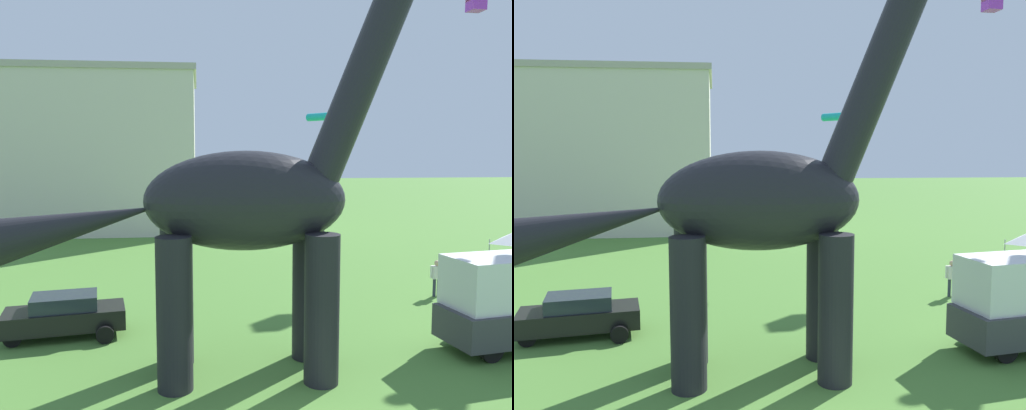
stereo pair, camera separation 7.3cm
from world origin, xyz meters
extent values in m
cylinder|color=black|center=(1.17, 6.08, 2.19)|extent=(1.01, 1.01, 4.37)
cylinder|color=black|center=(1.17, 4.14, 2.19)|extent=(1.01, 1.01, 4.37)
cylinder|color=black|center=(-3.02, 6.08, 2.19)|extent=(1.01, 1.01, 4.37)
cylinder|color=black|center=(-3.02, 4.14, 2.19)|extent=(1.01, 1.01, 4.37)
ellipsoid|color=black|center=(-0.93, 5.11, 5.26)|extent=(5.98, 2.58, 2.95)
cylinder|color=black|center=(2.95, 5.11, 9.98)|extent=(4.30, 1.10, 8.52)
cone|color=black|center=(-5.95, 5.11, 4.58)|extent=(5.26, 1.47, 2.49)
cube|color=black|center=(-7.18, 8.98, 0.67)|extent=(4.45, 2.50, 0.72)
cube|color=#232B35|center=(-7.18, 8.98, 1.29)|extent=(2.51, 1.95, 0.52)
cylinder|color=black|center=(-5.63, 9.87, 0.31)|extent=(0.65, 0.33, 0.62)
cylinder|color=black|center=(-5.63, 8.09, 0.31)|extent=(0.65, 0.33, 0.62)
cylinder|color=black|center=(-8.74, 9.87, 0.31)|extent=(0.65, 0.33, 0.62)
cylinder|color=black|center=(-8.74, 8.09, 0.31)|extent=(0.65, 0.33, 0.62)
cube|color=silver|center=(7.81, 6.09, 2.35)|extent=(3.87, 2.58, 1.70)
cylinder|color=black|center=(6.92, 7.14, 0.40)|extent=(0.83, 0.39, 0.80)
cylinder|color=black|center=(6.92, 5.04, 0.40)|extent=(0.83, 0.39, 0.80)
cylinder|color=#2D3347|center=(8.53, 12.62, 0.42)|extent=(0.14, 0.14, 0.84)
cylinder|color=#2D3347|center=(8.73, 12.62, 0.42)|extent=(0.14, 0.14, 0.84)
cube|color=silver|center=(8.63, 12.62, 1.14)|extent=(0.45, 0.28, 0.59)
sphere|color=tan|center=(8.63, 12.62, 1.57)|extent=(0.26, 0.26, 0.26)
cylinder|color=silver|center=(8.37, 12.62, 1.17)|extent=(0.11, 0.11, 0.56)
cylinder|color=silver|center=(8.89, 12.62, 1.17)|extent=(0.11, 0.11, 0.56)
cylinder|color=#B2B2B7|center=(12.94, 15.67, 1.05)|extent=(0.06, 0.06, 2.10)
cylinder|color=#19B2B7|center=(4.41, 18.88, 8.62)|extent=(1.26, 1.49, 0.43)
cone|color=green|center=(5.09, 19.38, 8.62)|extent=(0.59, 0.58, 0.45)
cube|color=purple|center=(15.66, 23.13, 16.12)|extent=(1.03, 1.03, 0.78)
cube|color=beige|center=(-13.26, 37.58, 6.48)|extent=(21.38, 12.61, 12.95)
cube|color=#ABA396|center=(-13.26, 37.58, 13.20)|extent=(21.81, 12.86, 0.50)
camera|label=1|loc=(-2.34, -10.39, 6.71)|focal=37.21mm
camera|label=2|loc=(-2.27, -10.40, 6.71)|focal=37.21mm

